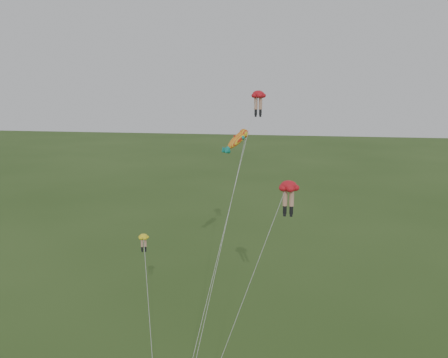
# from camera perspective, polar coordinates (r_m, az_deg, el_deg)

# --- Properties ---
(legs_kite_red_high) EXTENTS (4.68, 12.70, 20.32)m
(legs_kite_red_high) POSITION_cam_1_polar(r_m,az_deg,el_deg) (44.26, 3.80, 8.88)
(legs_kite_red_high) COLOR red
(legs_kite_red_high) RESTS_ON ground
(legs_kite_red_mid) EXTENTS (5.92, 7.14, 13.84)m
(legs_kite_red_mid) POSITION_cam_1_polar(r_m,az_deg,el_deg) (37.99, 7.30, -1.31)
(legs_kite_red_mid) COLOR red
(legs_kite_red_mid) RESTS_ON ground
(legs_kite_yellow) EXTENTS (3.94, 9.36, 8.86)m
(legs_kite_yellow) POSITION_cam_1_polar(r_m,az_deg,el_deg) (41.47, -9.13, -7.49)
(legs_kite_yellow) COLOR yellow
(legs_kite_yellow) RESTS_ON ground
(fish_kite) EXTENTS (3.20, 12.97, 17.10)m
(fish_kite) POSITION_cam_1_polar(r_m,az_deg,el_deg) (44.85, 1.55, 4.42)
(fish_kite) COLOR yellow
(fish_kite) RESTS_ON ground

